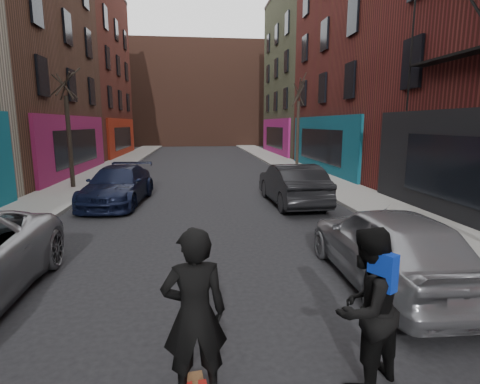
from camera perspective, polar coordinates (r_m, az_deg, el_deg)
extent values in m
cube|color=gray|center=(30.84, -17.57, 4.35)|extent=(2.50, 84.00, 0.13)
cube|color=gray|center=(31.00, 5.82, 4.81)|extent=(2.50, 84.00, 0.13)
cube|color=#47281E|center=(56.27, -6.39, 14.36)|extent=(40.00, 10.00, 14.00)
imported|color=black|center=(15.10, -18.10, 0.98)|extent=(2.40, 5.11, 1.44)
imported|color=gray|center=(7.71, 21.71, -7.54)|extent=(1.94, 4.62, 1.56)
imported|color=black|center=(14.39, 7.94, 1.20)|extent=(1.80, 4.79, 1.56)
imported|color=black|center=(4.21, -6.94, -18.02)|extent=(0.75, 0.53, 1.92)
imported|color=black|center=(4.74, 18.57, -16.41)|extent=(1.18, 1.10, 1.92)
cube|color=#0B2BA5|center=(4.45, 20.90, -11.15)|extent=(0.27, 0.33, 0.42)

